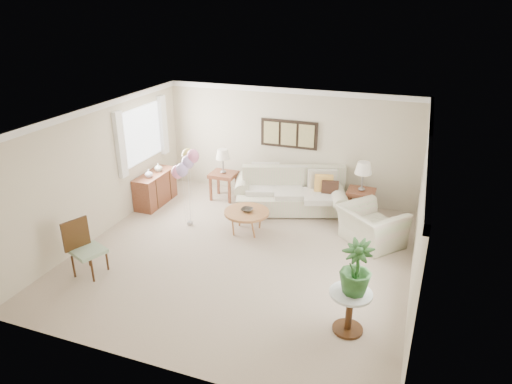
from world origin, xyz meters
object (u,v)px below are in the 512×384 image
sofa (290,194)px  balloon_cluster (186,163)px  armchair (371,226)px  accent_chair (84,246)px  coffee_table (247,213)px

sofa → balloon_cluster: bearing=-139.8°
armchair → accent_chair: 5.28m
armchair → coffee_table: bearing=50.4°
accent_chair → balloon_cluster: size_ratio=0.60×
armchair → balloon_cluster: (-3.68, -0.54, 1.02)m
accent_chair → balloon_cluster: (0.82, 2.23, 0.86)m
armchair → accent_chair: size_ratio=1.12×
sofa → balloon_cluster: (-1.77, -1.49, 1.01)m
coffee_table → balloon_cluster: 1.58m
coffee_table → sofa: bearing=68.7°
armchair → accent_chair: (-4.49, -2.76, 0.16)m
coffee_table → accent_chair: accent_chair is taller
balloon_cluster → armchair: bearing=8.3°
sofa → accent_chair: bearing=-124.8°
coffee_table → accent_chair: bearing=-131.0°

